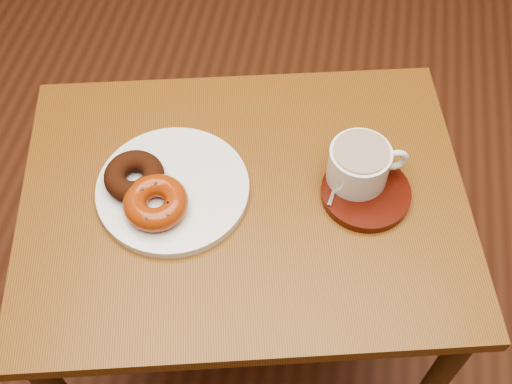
% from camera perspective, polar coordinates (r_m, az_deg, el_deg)
% --- Properties ---
extents(cafe_table, '(0.83, 0.70, 0.68)m').
position_cam_1_polar(cafe_table, '(1.14, -1.00, -3.51)').
color(cafe_table, brown).
rests_on(cafe_table, ground).
extents(donut_plate, '(0.25, 0.25, 0.02)m').
position_cam_1_polar(donut_plate, '(1.05, -7.39, 0.25)').
color(donut_plate, silver).
rests_on(donut_plate, cafe_table).
extents(donut_cinnamon, '(0.11, 0.11, 0.04)m').
position_cam_1_polar(donut_cinnamon, '(1.05, -10.77, 1.38)').
color(donut_cinnamon, black).
rests_on(donut_cinnamon, donut_plate).
extents(donut_caramel, '(0.14, 0.14, 0.04)m').
position_cam_1_polar(donut_caramel, '(1.01, -8.92, -0.92)').
color(donut_caramel, '#953810').
rests_on(donut_caramel, donut_plate).
extents(saucer, '(0.16, 0.16, 0.02)m').
position_cam_1_polar(saucer, '(1.05, 9.72, -0.07)').
color(saucer, '#3C0F08').
rests_on(saucer, cafe_table).
extents(coffee_cup, '(0.13, 0.10, 0.07)m').
position_cam_1_polar(coffee_cup, '(1.03, 9.22, 2.47)').
color(coffee_cup, silver).
rests_on(coffee_cup, saucer).
extents(teaspoon, '(0.03, 0.10, 0.01)m').
position_cam_1_polar(teaspoon, '(1.06, 7.53, 1.98)').
color(teaspoon, silver).
rests_on(teaspoon, saucer).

